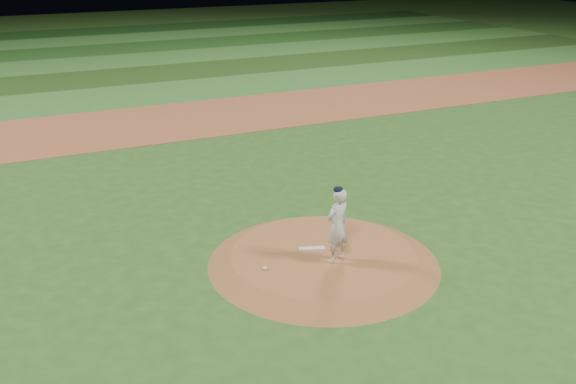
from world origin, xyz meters
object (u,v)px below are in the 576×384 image
Objects in this scene: pitchers_mound at (323,258)px; rosin_bag at (265,268)px; pitching_rubber at (312,248)px; pitcher_on_mound at (337,225)px.

pitchers_mound is 1.58m from rosin_bag.
pitching_rubber is 1.20m from pitcher_on_mound.
pitcher_on_mound is (0.09, -0.45, 1.03)m from pitchers_mound.
pitchers_mound is 2.98× the size of pitcher_on_mound.
pitching_rubber is (-0.15, 0.33, 0.14)m from pitchers_mound.
pitcher_on_mound is at bearing -54.18° from pitching_rubber.
pitchers_mound is 0.39m from pitching_rubber.
pitchers_mound is at bearing -46.93° from pitching_rubber.
pitchers_mound is at bearing 101.89° from pitcher_on_mound.
pitcher_on_mound is (0.25, -0.77, 0.89)m from pitching_rubber.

